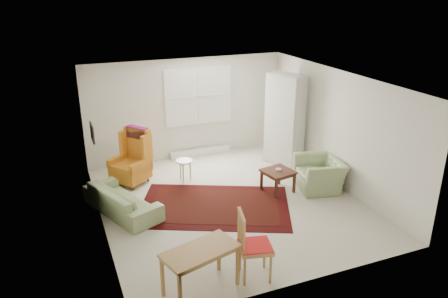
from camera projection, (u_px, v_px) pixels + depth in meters
name	position (u px, v px, depth m)	size (l,w,h in m)	color
room	(227.00, 141.00, 8.61)	(5.04, 5.54, 2.51)	#BEB8A2
rug	(215.00, 206.00, 8.69)	(2.94, 1.89, 0.03)	black
sofa	(122.00, 195.00, 8.37)	(1.80, 0.70, 0.72)	gray
armchair	(320.00, 171.00, 9.35)	(1.02, 0.89, 0.80)	gray
wingback_chair	(129.00, 157.00, 9.49)	(0.71, 0.75, 1.23)	orange
coffee_table	(278.00, 181.00, 9.26)	(0.59, 0.59, 0.48)	#492116
stool	(185.00, 170.00, 9.76)	(0.37, 0.37, 0.49)	white
cabinet	(285.00, 120.00, 10.43)	(0.46, 0.88, 2.21)	silver
desk	(201.00, 270.00, 6.21)	(1.08, 0.54, 0.69)	#AB7F45
desk_chair	(255.00, 245.00, 6.44)	(0.48, 0.48, 1.09)	#AB7F45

